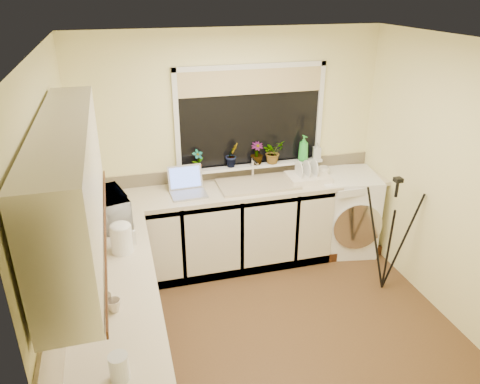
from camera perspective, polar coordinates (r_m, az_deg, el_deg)
name	(u,v)px	position (r m, az deg, el deg)	size (l,w,h in m)	color
floor	(275,332)	(4.29, 4.35, -16.92)	(3.20, 3.20, 0.00)	brown
ceiling	(287,45)	(3.25, 5.77, 17.65)	(3.20, 3.20, 0.00)	white
wall_back	(232,148)	(4.92, -1.03, 5.42)	(3.20, 3.20, 0.00)	#FFF5AA
wall_front	(384,340)	(2.48, 17.40, -17.05)	(3.20, 3.20, 0.00)	#FFF5AA
wall_left	(63,236)	(3.44, -21.07, -5.13)	(3.00, 3.00, 0.00)	#FFF5AA
wall_right	(455,187)	(4.38, 25.02, 0.58)	(3.00, 3.00, 0.00)	#FFF5AA
base_cabinet_back	(210,231)	(4.91, -3.76, -4.83)	(2.55, 0.60, 0.86)	silver
base_cabinet_left	(121,346)	(3.62, -14.50, -17.99)	(0.54, 2.40, 0.86)	silver
worktop_back	(239,189)	(4.78, -0.10, 0.38)	(3.20, 0.60, 0.04)	beige
worktop_left	(114,296)	(3.34, -15.32, -12.24)	(0.60, 2.40, 0.04)	beige
upper_cabinet	(71,182)	(2.77, -20.20, 1.13)	(0.28, 1.90, 0.70)	silver
splashback_left	(64,272)	(3.23, -20.95, -9.21)	(0.02, 2.40, 0.45)	beige
splashback_back	(232,171)	(5.00, -0.97, 2.61)	(3.20, 0.02, 0.14)	beige
window_glass	(250,118)	(4.87, 1.30, 9.19)	(1.50, 0.02, 1.00)	black
window_blind	(251,82)	(4.76, 1.43, 13.48)	(1.50, 0.02, 0.25)	tan
windowsill	(251,165)	(4.98, 1.43, 3.30)	(1.60, 0.14, 0.03)	white
sink	(258,184)	(4.82, 2.20, 0.99)	(0.82, 0.46, 0.03)	tan
faucet	(253,168)	(4.94, 1.59, 2.93)	(0.03, 0.03, 0.24)	silver
washing_machine	(344,212)	(5.37, 12.70, -2.41)	(0.64, 0.62, 0.91)	white
laptop	(187,186)	(4.66, -6.56, 0.71)	(0.36, 0.35, 0.25)	#9F9FA6
kettle	(122,239)	(3.72, -14.44, -5.65)	(0.17, 0.17, 0.22)	white
dish_rack	(308,178)	(4.98, 8.41, 1.77)	(0.44, 0.33, 0.07)	white
tripod	(390,236)	(4.70, 18.02, -5.14)	(0.60, 0.60, 1.21)	black
glass_jug	(119,367)	(2.68, -14.72, -20.22)	(0.11, 0.11, 0.15)	silver
steel_jar	(106,302)	(3.16, -16.28, -12.97)	(0.08, 0.08, 0.11)	silver
microwave	(106,209)	(4.16, -16.24, -2.06)	(0.50, 0.34, 0.28)	silver
plant_a	(198,160)	(4.77, -5.21, 3.91)	(0.12, 0.08, 0.23)	#999999
plant_b	(232,155)	(4.86, -0.99, 4.62)	(0.14, 0.12, 0.26)	#999999
plant_c	(257,153)	(4.94, 2.09, 4.81)	(0.13, 0.13, 0.24)	#999999
plant_d	(273,152)	(4.98, 4.08, 4.98)	(0.23, 0.20, 0.25)	#999999
soap_bottle_green	(304,148)	(5.08, 7.86, 5.39)	(0.11, 0.11, 0.28)	green
soap_bottle_clear	(317,150)	(5.18, 9.50, 5.11)	(0.08, 0.09, 0.19)	#999999
cup_back	(324,171)	(5.13, 10.29, 2.53)	(0.13, 0.13, 0.10)	white
cup_left	(114,306)	(3.14, -15.31, -13.39)	(0.09, 0.09, 0.09)	beige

